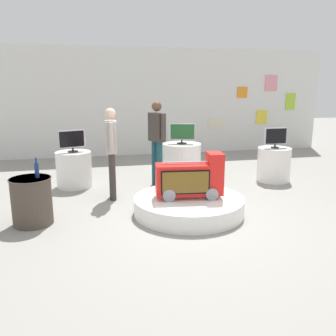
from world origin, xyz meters
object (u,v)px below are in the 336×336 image
object	(u,v)px
shopper_browsing_rear	(157,137)
tv_on_right_rear	(276,137)
main_display_pedestal	(189,205)
side_table_round	(32,201)
bottle_on_side_table	(37,170)
shopper_browsing_near_truck	(111,147)
display_pedestal_left_rear	(74,169)
display_pedestal_center_rear	(182,159)
tv_on_left_rear	(72,140)
tv_on_center_rear	(182,133)
display_pedestal_right_rear	(274,164)
novelty_firetruck_tv	(190,180)

from	to	relation	value
shopper_browsing_rear	tv_on_right_rear	bearing A→B (deg)	-3.53
main_display_pedestal	side_table_round	world-z (taller)	side_table_round
bottle_on_side_table	tv_on_right_rear	bearing A→B (deg)	17.72
main_display_pedestal	shopper_browsing_near_truck	xyz separation A→B (m)	(-1.16, 1.07, 0.84)
shopper_browsing_rear	main_display_pedestal	bearing A→B (deg)	-83.75
tv_on_right_rear	bottle_on_side_table	world-z (taller)	tv_on_right_rear
tv_on_right_rear	shopper_browsing_rear	world-z (taller)	shopper_browsing_rear
display_pedestal_left_rear	tv_on_right_rear	bearing A→B (deg)	-6.26
display_pedestal_center_rear	tv_on_left_rear	bearing A→B (deg)	-167.64
tv_on_left_rear	tv_on_right_rear	world-z (taller)	tv_on_left_rear
display_pedestal_left_rear	tv_on_right_rear	distance (m)	4.32
display_pedestal_left_rear	bottle_on_side_table	size ratio (longest dim) A/B	2.44
tv_on_right_rear	shopper_browsing_rear	distance (m)	2.57
shopper_browsing_near_truck	bottle_on_side_table	bearing A→B (deg)	-139.70
display_pedestal_center_rear	tv_on_center_rear	distance (m)	0.62
display_pedestal_left_rear	tv_on_right_rear	xyz separation A→B (m)	(4.25, -0.47, 0.61)
shopper_browsing_near_truck	display_pedestal_center_rear	bearing A→B (deg)	41.37
main_display_pedestal	display_pedestal_left_rear	bearing A→B (deg)	132.39
bottle_on_side_table	display_pedestal_center_rear	bearing A→B (deg)	40.94
tv_on_left_rear	shopper_browsing_near_truck	bearing A→B (deg)	-53.57
main_display_pedestal	bottle_on_side_table	bearing A→B (deg)	177.91
tv_on_right_rear	side_table_round	bearing A→B (deg)	-162.60
main_display_pedestal	display_pedestal_right_rear	size ratio (longest dim) A/B	2.45
shopper_browsing_rear	bottle_on_side_table	bearing A→B (deg)	-142.08
side_table_round	shopper_browsing_rear	size ratio (longest dim) A/B	0.41
tv_on_center_rear	shopper_browsing_near_truck	world-z (taller)	shopper_browsing_near_truck
display_pedestal_left_rear	shopper_browsing_rear	xyz separation A→B (m)	(1.68, -0.31, 0.66)
tv_on_right_rear	shopper_browsing_rear	xyz separation A→B (m)	(-2.57, 0.16, 0.06)
main_display_pedestal	tv_on_center_rear	xyz separation A→B (m)	(0.56, 2.58, 0.85)
tv_on_right_rear	display_pedestal_right_rear	bearing A→B (deg)	90.44
display_pedestal_left_rear	side_table_round	size ratio (longest dim) A/B	1.02
tv_on_right_rear	shopper_browsing_rear	bearing A→B (deg)	176.47
novelty_firetruck_tv	shopper_browsing_rear	size ratio (longest dim) A/B	0.63
main_display_pedestal	display_pedestal_right_rear	distance (m)	2.87
bottle_on_side_table	shopper_browsing_rear	size ratio (longest dim) A/B	0.17
tv_on_center_rear	tv_on_right_rear	world-z (taller)	tv_on_center_rear
display_pedestal_center_rear	shopper_browsing_near_truck	world-z (taller)	shopper_browsing_near_truck
side_table_round	shopper_browsing_near_truck	bearing A→B (deg)	37.98
display_pedestal_right_rear	tv_on_center_rear	bearing A→B (deg)	151.54
main_display_pedestal	shopper_browsing_near_truck	world-z (taller)	shopper_browsing_near_truck
shopper_browsing_near_truck	tv_on_right_rear	bearing A→B (deg)	8.25
tv_on_right_rear	main_display_pedestal	bearing A→B (deg)	-146.30
side_table_round	shopper_browsing_near_truck	size ratio (longest dim) A/B	0.43
tv_on_left_rear	display_pedestal_right_rear	bearing A→B (deg)	-6.15
novelty_firetruck_tv	display_pedestal_left_rear	distance (m)	2.81
novelty_firetruck_tv	tv_on_center_rear	distance (m)	2.67
tv_on_right_rear	bottle_on_side_table	bearing A→B (deg)	-162.28
display_pedestal_left_rear	shopper_browsing_near_truck	distance (m)	1.36
novelty_firetruck_tv	main_display_pedestal	bearing A→B (deg)	156.01
main_display_pedestal	novelty_firetruck_tv	distance (m)	0.44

